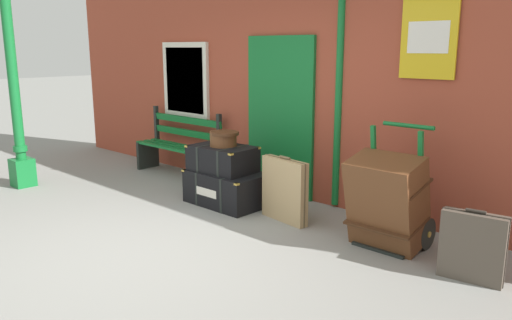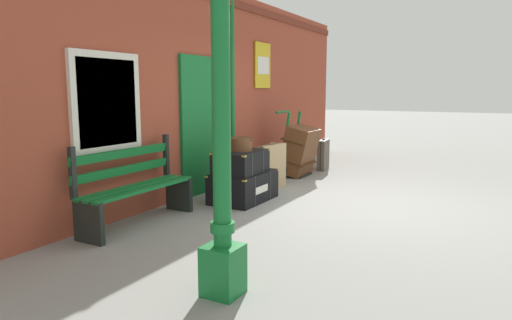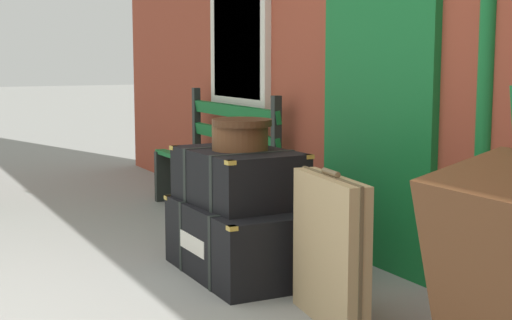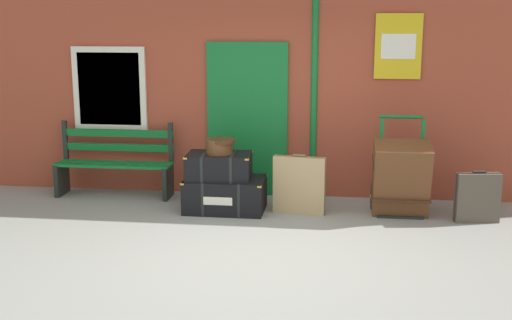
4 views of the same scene
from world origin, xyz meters
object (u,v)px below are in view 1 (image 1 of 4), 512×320
at_px(round_hatbox, 223,138).
at_px(steamer_trunk_base, 227,188).
at_px(porters_trolley, 394,217).
at_px(lamp_post, 16,103).
at_px(suitcase_oxblood, 472,247).
at_px(steamer_trunk_middle, 223,159).
at_px(suitcase_brown, 284,190).
at_px(large_brown_trunk, 387,202).
at_px(platform_bench, 179,147).

bearing_deg(round_hatbox, steamer_trunk_base, -5.23).
distance_m(round_hatbox, porters_trolley, 2.33).
distance_m(steamer_trunk_base, porters_trolley, 2.20).
xyz_separation_m(lamp_post, suitcase_oxblood, (5.85, 1.31, -0.89)).
distance_m(steamer_trunk_base, steamer_trunk_middle, 0.38).
distance_m(steamer_trunk_middle, round_hatbox, 0.27).
bearing_deg(suitcase_brown, porters_trolley, 10.45).
relative_size(lamp_post, round_hatbox, 8.35).
distance_m(porters_trolley, large_brown_trunk, 0.27).
height_order(round_hatbox, suitcase_oxblood, round_hatbox).
bearing_deg(suitcase_oxblood, large_brown_trunk, 170.24).
relative_size(steamer_trunk_base, large_brown_trunk, 1.06).
distance_m(round_hatbox, suitcase_brown, 1.11).
xyz_separation_m(lamp_post, steamer_trunk_base, (2.76, 1.41, -0.98)).
xyz_separation_m(steamer_trunk_middle, large_brown_trunk, (2.26, 0.06, -0.10)).
height_order(steamer_trunk_base, round_hatbox, round_hatbox).
height_order(platform_bench, round_hatbox, platform_bench).
bearing_deg(platform_bench, large_brown_trunk, -7.23).
xyz_separation_m(round_hatbox, suitcase_brown, (1.00, -0.00, -0.48)).
xyz_separation_m(steamer_trunk_middle, porters_trolley, (2.26, 0.23, -0.31)).
relative_size(steamer_trunk_middle, large_brown_trunk, 0.87).
bearing_deg(suitcase_brown, steamer_trunk_base, -179.93).
height_order(platform_bench, porters_trolley, porters_trolley).
bearing_deg(steamer_trunk_middle, lamp_post, -152.43).
height_order(platform_bench, steamer_trunk_base, platform_bench).
bearing_deg(lamp_post, porters_trolley, 18.30).
bearing_deg(porters_trolley, lamp_post, -161.70).
bearing_deg(round_hatbox, porters_trolley, 5.74).
relative_size(steamer_trunk_middle, porters_trolley, 0.69).
height_order(platform_bench, suitcase_brown, platform_bench).
distance_m(lamp_post, platform_bench, 2.37).
distance_m(round_hatbox, large_brown_trunk, 2.28).
distance_m(platform_bench, porters_trolley, 3.84).
bearing_deg(large_brown_trunk, porters_trolley, 90.00).
bearing_deg(steamer_trunk_base, round_hatbox, 174.77).
xyz_separation_m(large_brown_trunk, suitcase_brown, (-1.25, -0.06, -0.12)).
height_order(platform_bench, large_brown_trunk, platform_bench).
bearing_deg(steamer_trunk_middle, suitcase_brown, 0.21).
xyz_separation_m(steamer_trunk_middle, suitcase_oxblood, (3.16, -0.09, -0.28)).
height_order(lamp_post, porters_trolley, lamp_post).
relative_size(lamp_post, platform_bench, 1.94).
height_order(large_brown_trunk, suitcase_brown, large_brown_trunk).
height_order(steamer_trunk_base, steamer_trunk_middle, steamer_trunk_middle).
relative_size(steamer_trunk_middle, round_hatbox, 2.23).
bearing_deg(porters_trolley, round_hatbox, -174.26).
bearing_deg(suitcase_oxblood, lamp_post, -167.34).
distance_m(suitcase_oxblood, suitcase_brown, 2.15).
relative_size(porters_trolley, suitcase_oxblood, 1.89).
xyz_separation_m(lamp_post, suitcase_brown, (3.70, 1.41, -0.83)).
relative_size(steamer_trunk_base, round_hatbox, 2.73).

